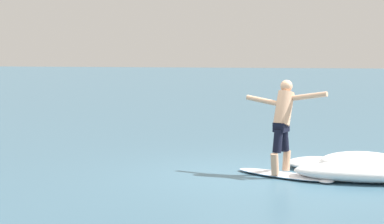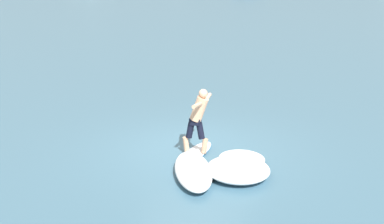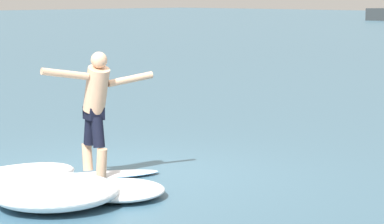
{
  "view_description": "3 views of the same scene",
  "coord_description": "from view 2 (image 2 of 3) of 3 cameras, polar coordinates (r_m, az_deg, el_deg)",
  "views": [
    {
      "loc": [
        -10.75,
        -2.15,
        2.06
      ],
      "look_at": [
        0.19,
        1.31,
        1.06
      ],
      "focal_mm": 60.0,
      "sensor_mm": 36.0,
      "label": 1
    },
    {
      "loc": [
        -0.17,
        -12.38,
        4.83
      ],
      "look_at": [
        -0.02,
        0.55,
        0.81
      ],
      "focal_mm": 50.0,
      "sensor_mm": 36.0,
      "label": 2
    },
    {
      "loc": [
        9.04,
        -7.64,
        2.38
      ],
      "look_at": [
        0.18,
        1.33,
        0.73
      ],
      "focal_mm": 85.0,
      "sensor_mm": 36.0,
      "label": 3
    }
  ],
  "objects": [
    {
      "name": "ground_plane",
      "position": [
        13.29,
        0.13,
        -4.03
      ],
      "size": [
        200.0,
        200.0,
        0.0
      ],
      "primitive_type": "plane",
      "color": "#3E667D"
    },
    {
      "name": "surfboard",
      "position": [
        12.95,
        0.29,
        -4.46
      ],
      "size": [
        1.15,
        1.87,
        0.2
      ],
      "color": "white",
      "rests_on": "ground"
    },
    {
      "name": "surfer",
      "position": [
        12.63,
        0.68,
        -0.42
      ],
      "size": [
        0.74,
        1.48,
        1.59
      ],
      "color": "tan",
      "rests_on": "surfboard"
    },
    {
      "name": "wave_foam_at_tail",
      "position": [
        11.7,
        0.13,
        -6.28
      ],
      "size": [
        0.99,
        2.23,
        0.31
      ],
      "color": "white",
      "rests_on": "ground"
    },
    {
      "name": "wave_foam_at_nose",
      "position": [
        12.56,
        5.33,
        -4.97
      ],
      "size": [
        1.52,
        1.53,
        0.18
      ],
      "color": "white",
      "rests_on": "ground"
    },
    {
      "name": "wave_foam_beside",
      "position": [
        11.77,
        4.92,
        -6.11
      ],
      "size": [
        1.67,
        1.74,
        0.34
      ],
      "color": "white",
      "rests_on": "ground"
    }
  ]
}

